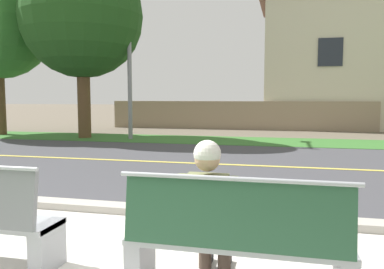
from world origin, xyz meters
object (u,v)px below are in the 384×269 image
(seated_person_olive, at_px, (209,207))
(shade_tree_left, at_px, (84,7))
(bench_right, at_px, (236,242))
(streetlamp, at_px, (131,24))

(seated_person_olive, relative_size, shade_tree_left, 0.16)
(shade_tree_left, bearing_deg, seated_person_olive, -57.11)
(bench_right, xyz_separation_m, seated_person_olive, (-0.25, 0.17, 0.22))
(bench_right, distance_m, streetlamp, 12.81)
(shade_tree_left, bearing_deg, bench_right, -56.60)
(seated_person_olive, bearing_deg, shade_tree_left, 122.89)
(bench_right, height_order, seated_person_olive, seated_person_olive)
(streetlamp, bearing_deg, seated_person_olive, -64.88)
(bench_right, distance_m, shade_tree_left, 13.77)
(streetlamp, distance_m, shade_tree_left, 1.96)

